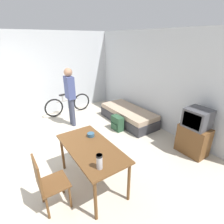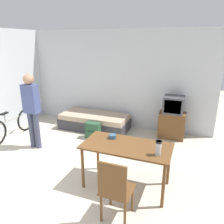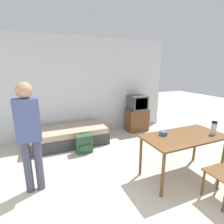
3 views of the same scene
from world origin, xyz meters
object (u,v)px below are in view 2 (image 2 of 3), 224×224
at_px(tv, 172,118).
at_px(backpack, 93,131).
at_px(daybed, 95,121).
at_px(mate_bowl, 112,136).
at_px(wooden_chair, 115,188).
at_px(bicycle, 12,125).
at_px(thermos_flask, 158,147).
at_px(person_standing, 32,106).
at_px(dining_table, 127,150).

relative_size(tv, backpack, 2.60).
xyz_separation_m(daybed, tv, (2.11, 0.16, 0.32)).
relative_size(tv, mate_bowl, 8.20).
distance_m(tv, wooden_chair, 3.15).
xyz_separation_m(daybed, mate_bowl, (1.31, -2.00, 0.59)).
bearing_deg(wooden_chair, bicycle, 154.19).
relative_size(tv, thermos_flask, 4.80).
distance_m(wooden_chair, person_standing, 2.92).
height_order(dining_table, thermos_flask, thermos_flask).
xyz_separation_m(bicycle, person_standing, (0.92, -0.24, 0.68)).
height_order(person_standing, mate_bowl, person_standing).
xyz_separation_m(person_standing, thermos_flask, (2.94, -0.76, -0.11)).
xyz_separation_m(bicycle, thermos_flask, (3.86, -1.00, 0.57)).
xyz_separation_m(tv, dining_table, (-0.49, -2.33, 0.16)).
bearing_deg(bicycle, person_standing, -14.38).
bearing_deg(mate_bowl, backpack, 127.47).
bearing_deg(bicycle, wooden_chair, -25.81).
distance_m(dining_table, person_standing, 2.51).
bearing_deg(mate_bowl, daybed, 123.19).
distance_m(dining_table, thermos_flask, 0.59).
bearing_deg(bicycle, thermos_flask, -14.48).
bearing_deg(person_standing, thermos_flask, -14.51).
distance_m(daybed, backpack, 0.66).
bearing_deg(wooden_chair, daybed, 119.99).
relative_size(daybed, bicycle, 1.16).
bearing_deg(tv, backpack, -157.42).
distance_m(dining_table, wooden_chair, 0.82).
xyz_separation_m(tv, backpack, (-1.86, -0.77, -0.32)).
bearing_deg(mate_bowl, wooden_chair, -67.33).
relative_size(person_standing, thermos_flask, 7.56).
bearing_deg(wooden_chair, backpack, 121.95).
relative_size(daybed, person_standing, 1.11).
bearing_deg(thermos_flask, daybed, 132.97).
relative_size(bicycle, backpack, 3.92).
height_order(tv, backpack, tv).
distance_m(bicycle, thermos_flask, 4.03).
height_order(dining_table, person_standing, person_standing).
xyz_separation_m(wooden_chair, mate_bowl, (-0.40, 0.97, 0.28)).
distance_m(daybed, bicycle, 2.16).
bearing_deg(dining_table, wooden_chair, -83.46).
xyz_separation_m(tv, wooden_chair, (-0.40, -3.13, 0.00)).
height_order(bicycle, thermos_flask, thermos_flask).
bearing_deg(tv, bicycle, -158.90).
bearing_deg(thermos_flask, mate_bowl, 159.95).
bearing_deg(daybed, person_standing, -117.16).
xyz_separation_m(person_standing, backpack, (1.04, 0.93, -0.80)).
bearing_deg(dining_table, daybed, 126.80).
xyz_separation_m(daybed, backpack, (0.24, -0.61, -0.00)).
relative_size(bicycle, person_standing, 0.96).
distance_m(person_standing, backpack, 1.61).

